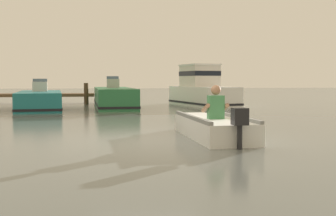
# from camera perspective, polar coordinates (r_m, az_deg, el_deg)

# --- Properties ---
(ground_plane) EXTENTS (120.00, 120.00, 0.00)m
(ground_plane) POSITION_cam_1_polar(r_m,az_deg,el_deg) (9.23, -2.62, -4.33)
(ground_plane) COLOR slate
(wooden_dock) EXTENTS (10.08, 1.64, 1.15)m
(wooden_dock) POSITION_cam_1_polar(r_m,az_deg,el_deg) (24.81, -21.55, 1.61)
(wooden_dock) COLOR brown
(wooden_dock) RESTS_ON ground
(rowboat_with_person) EXTENTS (1.24, 3.72, 1.19)m
(rowboat_with_person) POSITION_cam_1_polar(r_m,az_deg,el_deg) (9.70, 6.02, -2.46)
(rowboat_with_person) COLOR white
(rowboat_with_person) RESTS_ON ground
(moored_boat_teal) EXTENTS (2.49, 5.70, 1.37)m
(moored_boat_teal) POSITION_cam_1_polar(r_m,az_deg,el_deg) (19.86, -16.80, 0.93)
(moored_boat_teal) COLOR #1E727A
(moored_boat_teal) RESTS_ON ground
(moored_boat_green) EXTENTS (2.07, 6.91, 1.50)m
(moored_boat_green) POSITION_cam_1_polar(r_m,az_deg,el_deg) (20.89, -7.28, 1.36)
(moored_boat_green) COLOR #287042
(moored_boat_green) RESTS_ON ground
(moored_boat_white) EXTENTS (2.87, 5.26, 2.12)m
(moored_boat_white) POSITION_cam_1_polar(r_m,az_deg,el_deg) (21.87, 4.55, 2.40)
(moored_boat_white) COLOR white
(moored_boat_white) RESTS_ON ground
(mooring_buoy) EXTENTS (0.45, 0.45, 0.45)m
(mooring_buoy) POSITION_cam_1_polar(r_m,az_deg,el_deg) (13.33, 6.39, -0.90)
(mooring_buoy) COLOR red
(mooring_buoy) RESTS_ON ground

